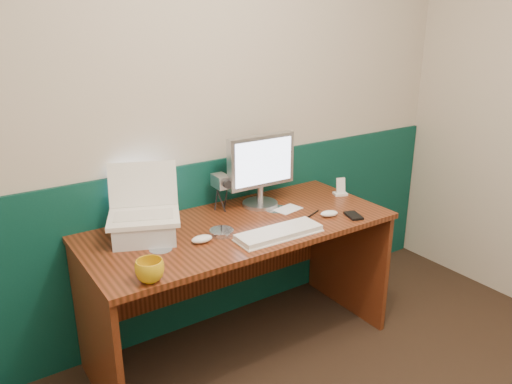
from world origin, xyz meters
TOP-DOWN VIEW (x-y plane):
  - back_wall at (0.00, 1.75)m, footprint 3.50×0.04m
  - wainscot at (0.00, 1.74)m, footprint 3.48×0.02m
  - desk at (-0.02, 1.38)m, footprint 1.60×0.70m
  - laptop_riser at (-0.49, 1.48)m, footprint 0.36×0.34m
  - laptop at (-0.49, 1.48)m, footprint 0.40×0.36m
  - monitor at (0.22, 1.55)m, footprint 0.41×0.12m
  - keyboard at (0.06, 1.15)m, footprint 0.44×0.15m
  - mouse_right at (0.43, 1.21)m, footprint 0.11×0.08m
  - mouse_left at (-0.29, 1.29)m, footprint 0.11×0.07m
  - mug at (-0.63, 1.08)m, footprint 0.12×0.12m
  - camcorder at (0.00, 1.61)m, footprint 0.10×0.14m
  - cd_spindle at (-0.16, 1.32)m, footprint 0.12×0.12m
  - cd_loose_a at (-0.48, 1.33)m, footprint 0.11×0.11m
  - cd_loose_b at (0.26, 1.45)m, footprint 0.13×0.13m
  - pen at (0.37, 1.27)m, footprint 0.14×0.06m
  - papers at (0.31, 1.41)m, footprint 0.16×0.12m
  - dock at (0.72, 1.43)m, footprint 0.09×0.08m
  - music_player at (0.72, 1.43)m, footprint 0.06×0.04m
  - pda at (0.54, 1.13)m, footprint 0.10×0.13m

SIDE VIEW (x-z plane):
  - desk at x=-0.02m, z-range 0.00..0.75m
  - wainscot at x=0.00m, z-range 0.00..1.00m
  - cd_loose_a at x=-0.48m, z-range 0.75..0.75m
  - cd_loose_b at x=0.26m, z-range 0.75..0.75m
  - papers at x=0.31m, z-range 0.75..0.75m
  - pen at x=0.37m, z-range 0.75..0.76m
  - pda at x=0.54m, z-range 0.75..0.76m
  - dock at x=0.72m, z-range 0.75..0.76m
  - cd_spindle at x=-0.16m, z-range 0.75..0.77m
  - keyboard at x=0.06m, z-range 0.75..0.78m
  - mouse_right at x=0.43m, z-range 0.75..0.78m
  - mouse_left at x=-0.29m, z-range 0.75..0.78m
  - mug at x=-0.63m, z-range 0.75..0.84m
  - laptop_riser at x=-0.49m, z-range 0.75..0.85m
  - music_player at x=0.72m, z-range 0.76..0.86m
  - camcorder at x=0.00m, z-range 0.75..0.96m
  - monitor at x=0.22m, z-range 0.75..1.16m
  - laptop at x=-0.49m, z-range 0.85..1.13m
  - back_wall at x=0.00m, z-range 0.00..2.50m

